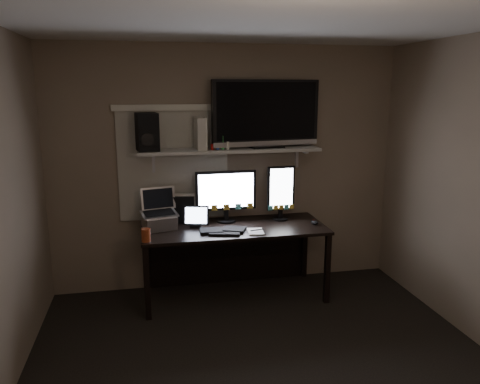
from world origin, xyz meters
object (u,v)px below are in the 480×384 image
object	(u,v)px
monitor_portrait	(281,193)
keyboard	(223,230)
monitor_landscape	(226,196)
tablet	(196,217)
speaker	(147,132)
game_console	(200,133)
desk	(232,240)
tv	(266,114)
mouse	(315,222)
cup	(146,235)
laptop	(159,210)

from	to	relation	value
monitor_portrait	keyboard	distance (m)	0.77
monitor_landscape	tablet	bearing A→B (deg)	-156.88
speaker	game_console	bearing A→B (deg)	-7.02
desk	tv	bearing A→B (deg)	12.62
mouse	game_console	size ratio (longest dim) A/B	0.34
monitor_landscape	cup	world-z (taller)	monitor_landscape
tv	speaker	bearing A→B (deg)	172.65
cup	game_console	distance (m)	1.13
mouse	speaker	world-z (taller)	speaker
monitor_landscape	game_console	world-z (taller)	game_console
mouse	tv	size ratio (longest dim) A/B	0.09
desk	monitor_portrait	size ratio (longest dim) A/B	3.15
desk	mouse	xyz separation A→B (m)	(0.81, -0.20, 0.20)
mouse	speaker	distance (m)	1.87
tablet	game_console	bearing A→B (deg)	78.11
monitor_landscape	cup	distance (m)	0.97
mouse	monitor_landscape	bearing A→B (deg)	154.36
monitor_landscape	tv	world-z (taller)	tv
monitor_landscape	laptop	xyz separation A→B (m)	(-0.68, -0.12, -0.08)
laptop	monitor_landscape	bearing A→B (deg)	-2.75
tablet	game_console	world-z (taller)	game_console
tablet	cup	xyz separation A→B (m)	(-0.48, -0.34, -0.05)
mouse	tablet	distance (m)	1.19
tablet	monitor_landscape	bearing A→B (deg)	38.40
cup	tv	size ratio (longest dim) A/B	0.11
monitor_portrait	laptop	bearing A→B (deg)	-178.74
speaker	monitor_portrait	bearing A→B (deg)	-10.36
monitor_landscape	speaker	distance (m)	1.00
keyboard	game_console	world-z (taller)	game_console
monitor_landscape	keyboard	distance (m)	0.43
monitor_landscape	mouse	bearing A→B (deg)	-18.92
desk	tablet	xyz separation A→B (m)	(-0.37, -0.07, 0.29)
tablet	speaker	size ratio (longest dim) A/B	0.70
monitor_landscape	game_console	distance (m)	0.68
keyboard	cup	size ratio (longest dim) A/B	3.71
laptop	game_console	world-z (taller)	game_console
tablet	desk	bearing A→B (deg)	25.33
laptop	keyboard	bearing A→B (deg)	-32.85
laptop	game_console	xyz separation A→B (m)	(0.43, 0.13, 0.71)
keyboard	speaker	size ratio (longest dim) A/B	1.23
keyboard	mouse	bearing A→B (deg)	16.68
monitor_landscape	keyboard	size ratio (longest dim) A/B	1.40
desk	keyboard	world-z (taller)	keyboard
laptop	game_console	distance (m)	0.84
mouse	cup	xyz separation A→B (m)	(-1.66, -0.21, 0.04)
cup	monitor_portrait	bearing A→B (deg)	17.79
monitor_portrait	laptop	distance (m)	1.25
monitor_landscape	keyboard	xyz separation A→B (m)	(-0.09, -0.33, -0.26)
laptop	speaker	size ratio (longest dim) A/B	1.06
desk	keyboard	bearing A→B (deg)	-117.75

